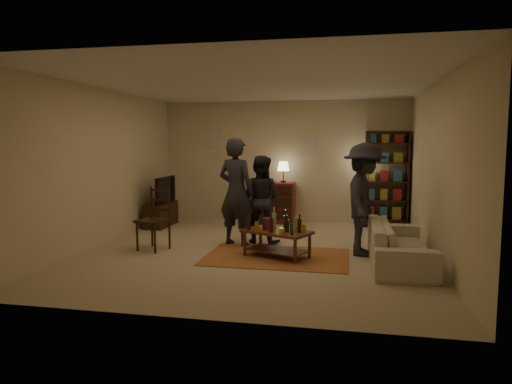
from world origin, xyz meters
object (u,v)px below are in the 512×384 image
(tv_stand, at_px, (161,208))
(dresser, at_px, (272,201))
(bookshelf, at_px, (386,178))
(sofa, at_px, (399,244))
(person_by_sofa, at_px, (364,199))
(person_left, at_px, (236,192))
(dining_chair, at_px, (156,216))
(person_right, at_px, (260,199))
(floor_lamp, at_px, (365,166))
(coffee_table, at_px, (277,233))

(tv_stand, xyz_separation_m, dresser, (2.25, 0.91, 0.09))
(bookshelf, distance_m, sofa, 3.26)
(dresser, xyz_separation_m, bookshelf, (2.44, 0.07, 0.56))
(dresser, bearing_deg, person_by_sofa, -54.54)
(person_left, bearing_deg, person_by_sofa, -167.66)
(dining_chair, relative_size, person_left, 0.57)
(bookshelf, bearing_deg, person_by_sofa, -101.33)
(person_left, xyz_separation_m, person_right, (0.37, 0.28, -0.16))
(bookshelf, xyz_separation_m, floor_lamp, (-0.46, -0.13, 0.24))
(bookshelf, xyz_separation_m, sofa, (-0.05, -3.18, -0.73))
(dresser, xyz_separation_m, person_left, (-0.24, -2.37, 0.45))
(dresser, height_order, person_right, person_right)
(coffee_table, height_order, person_left, person_left)
(dresser, relative_size, person_by_sofa, 0.77)
(dresser, distance_m, person_by_sofa, 3.29)
(dining_chair, xyz_separation_m, sofa, (3.87, -0.18, -0.25))
(person_right, bearing_deg, person_left, 50.06)
(coffee_table, bearing_deg, floor_lamp, 64.92)
(bookshelf, relative_size, person_left, 1.08)
(person_left, bearing_deg, dining_chair, 44.09)
(sofa, bearing_deg, floor_lamp, 7.71)
(dining_chair, xyz_separation_m, bookshelf, (3.92, 3.00, 0.47))
(tv_stand, bearing_deg, person_by_sofa, -22.81)
(coffee_table, xyz_separation_m, tv_stand, (-2.83, 2.16, 0.00))
(dresser, xyz_separation_m, floor_lamp, (1.98, -0.06, 0.80))
(tv_stand, relative_size, person_by_sofa, 0.60)
(person_left, relative_size, person_right, 1.20)
(dresser, relative_size, floor_lamp, 0.89)
(tv_stand, distance_m, floor_lamp, 4.41)
(floor_lamp, relative_size, sofa, 0.73)
(person_by_sofa, bearing_deg, bookshelf, -4.71)
(bookshelf, xyz_separation_m, person_right, (-2.31, -2.15, -0.26))
(dresser, xyz_separation_m, sofa, (2.39, -3.11, -0.17))
(dining_chair, xyz_separation_m, dresser, (1.48, 2.93, -0.08))
(coffee_table, height_order, floor_lamp, floor_lamp)
(tv_stand, relative_size, floor_lamp, 0.70)
(floor_lamp, bearing_deg, coffee_table, -115.08)
(coffee_table, relative_size, sofa, 0.56)
(person_left, height_order, person_right, person_left)
(bookshelf, distance_m, floor_lamp, 0.54)
(person_left, xyz_separation_m, person_by_sofa, (2.13, -0.28, -0.04))
(bookshelf, bearing_deg, tv_stand, -168.20)
(bookshelf, bearing_deg, sofa, -90.82)
(dining_chair, bearing_deg, person_right, 43.74)
(bookshelf, height_order, floor_lamp, bookshelf)
(person_right, bearing_deg, dining_chair, 39.90)
(person_by_sofa, bearing_deg, floor_lamp, 4.69)
(bookshelf, distance_m, person_by_sofa, 2.78)
(tv_stand, bearing_deg, sofa, -25.34)
(tv_stand, height_order, person_right, person_right)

